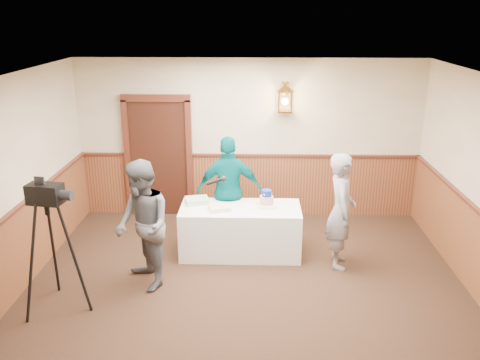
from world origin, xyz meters
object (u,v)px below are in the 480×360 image
Objects in this scene: sheet_cake_yellow at (219,208)px; assistant_p at (229,190)px; sheet_cake_green at (197,201)px; tv_camera_rig at (53,254)px; baker at (341,211)px; display_table at (240,230)px; interviewer at (143,226)px; tiered_cake at (267,200)px.

assistant_p is at bearing 77.14° from sheet_cake_yellow.
sheet_cake_green is 0.21× the size of tv_camera_rig.
tv_camera_rig is (-3.67, -1.24, -0.11)m from baker.
assistant_p is at bearing 67.65° from baker.
display_table is 1.55m from baker.
interviewer reaches higher than assistant_p.
tv_camera_rig is at bearing 111.25° from baker.
assistant_p reaches higher than sheet_cake_yellow.
interviewer is 1.15m from tv_camera_rig.
tiered_cake reaches higher than sheet_cake_green.
interviewer is (-0.58, -1.16, 0.09)m from sheet_cake_green.
assistant_p is at bearing 52.97° from tv_camera_rig.
assistant_p reaches higher than tv_camera_rig.
sheet_cake_yellow is 0.18× the size of baker.
baker is (2.69, 0.67, -0.03)m from interviewer.
tiered_cake is at bearing -6.58° from sheet_cake_green.
sheet_cake_green is 0.55m from assistant_p.
tiered_cake is 0.18× the size of baker.
interviewer is 1.78m from assistant_p.
sheet_cake_yellow is 0.17× the size of interviewer.
tiered_cake is 0.72m from sheet_cake_yellow.
baker reaches higher than tv_camera_rig.
display_table is 0.67m from assistant_p.
display_table is 0.62m from tiered_cake.
tv_camera_rig is (-1.57, -1.74, -0.05)m from sheet_cake_green.
tiered_cake is at bearing 91.86° from interviewer.
tv_camera_rig reaches higher than sheet_cake_green.
display_table is 2.76m from tv_camera_rig.
baker is 1.03× the size of tv_camera_rig.
sheet_cake_yellow is 2.42m from tv_camera_rig.
sheet_cake_green is 0.20× the size of baker.
interviewer reaches higher than sheet_cake_yellow.
display_table is 5.78× the size of tiered_cake.
sheet_cake_green reaches higher than sheet_cake_yellow.
display_table is at bearing 108.42° from assistant_p.
sheet_cake_green is at bearing 122.85° from interviewer.
display_table is 0.52m from sheet_cake_yellow.
assistant_p is (1.07, 1.42, -0.01)m from interviewer.
interviewer is at bearing -116.64° from sheet_cake_green.
baker is at bearing -7.13° from sheet_cake_yellow.
display_table is at bearing 79.45° from baker.
sheet_cake_green is 0.20× the size of interviewer.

